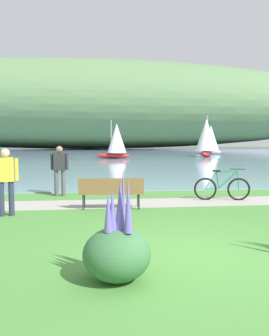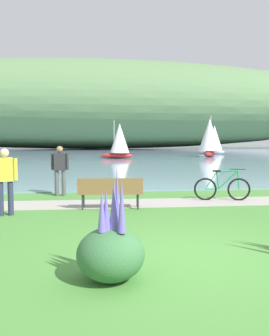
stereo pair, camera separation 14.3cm
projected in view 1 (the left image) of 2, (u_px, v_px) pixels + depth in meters
The scene contains 12 objects.
ground_plane at pixel (200, 255), 6.08m from camera, with size 200.00×200.00×0.00m, color #478438.
bay_water at pixel (104, 152), 53.04m from camera, with size 180.00×80.00×0.04m, color #7A99B2.
distant_hillside at pixel (87, 105), 69.86m from camera, with size 119.29×28.00×16.88m, color #567A4C.
shoreline_path at pixel (151, 203), 11.02m from camera, with size 60.00×1.50×0.01m, color #A39E93.
park_bench_near_camera at pixel (111, 191), 10.03m from camera, with size 1.83×0.59×0.88m.
bicycle_leaning_near_bench at pixel (222, 188), 11.47m from camera, with size 1.75×0.37×1.01m.
person_at_shoreline at pixel (60, 168), 12.31m from camera, with size 0.61×0.27×1.71m.
person_on_the_grass at pixel (6, 178), 9.11m from camera, with size 0.60×0.30×1.71m.
echium_bush_beside_closest at pixel (117, 250), 4.95m from camera, with size 0.94×0.94×1.56m.
sailboat_mid_bay at pixel (210, 139), 45.56m from camera, with size 3.26×3.04×3.97m.
sailboat_toward_hillside at pixel (116, 141), 35.42m from camera, with size 3.26×2.08×3.74m.
sailboat_far_off at pixel (206, 137), 38.77m from camera, with size 3.02×3.85×4.44m.
Camera 1 is at (-1.81, -5.77, 1.95)m, focal length 38.69 mm.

